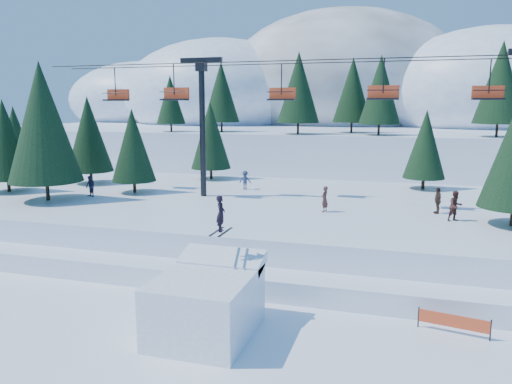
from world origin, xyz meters
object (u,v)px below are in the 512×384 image
(banner_near, at_px, (454,321))
(banner_far, at_px, (450,298))
(chairlift, at_px, (345,106))
(jump_kicker, at_px, (207,302))

(banner_near, bearing_deg, banner_far, 88.38)
(banner_near, xyz_separation_m, banner_far, (0.08, 2.68, 0.00))
(banner_near, bearing_deg, chairlift, 114.47)
(chairlift, distance_m, banner_far, 15.69)
(jump_kicker, height_order, banner_near, jump_kicker)
(jump_kicker, height_order, chairlift, chairlift)
(banner_far, bearing_deg, jump_kicker, -150.73)
(chairlift, bearing_deg, banner_near, -65.53)
(chairlift, xyz_separation_m, banner_far, (6.44, -11.30, -8.78))
(chairlift, height_order, banner_near, chairlift)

